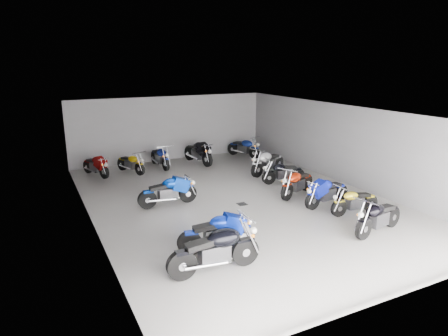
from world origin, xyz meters
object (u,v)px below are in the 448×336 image
(motorcycle_left_a, at_px, (216,250))
(motorcycle_right_a, at_px, (378,217))
(motorcycle_left_e, at_px, (169,191))
(motorcycle_right_f, at_px, (268,162))
(motorcycle_right_e, at_px, (283,172))
(motorcycle_back_c, at_px, (160,157))
(drain_grate, at_px, (242,204))
(motorcycle_right_b, at_px, (354,201))
(motorcycle_right_c, at_px, (326,192))
(motorcycle_right_d, at_px, (297,183))
(motorcycle_back_b, at_px, (131,163))
(motorcycle_back_d, at_px, (198,152))
(motorcycle_left_b, at_px, (218,233))
(motorcycle_back_a, at_px, (96,166))
(motorcycle_back_f, at_px, (244,148))

(motorcycle_left_a, bearing_deg, motorcycle_right_a, 90.52)
(motorcycle_left_e, xyz_separation_m, motorcycle_right_f, (5.26, 1.88, 0.03))
(motorcycle_right_e, height_order, motorcycle_back_c, motorcycle_back_c)
(drain_grate, distance_m, motorcycle_right_f, 4.17)
(motorcycle_right_b, relative_size, motorcycle_right_c, 0.90)
(drain_grate, relative_size, motorcycle_right_d, 0.16)
(motorcycle_back_b, bearing_deg, motorcycle_back_d, 160.92)
(motorcycle_left_b, distance_m, motorcycle_right_c, 5.06)
(motorcycle_back_c, bearing_deg, motorcycle_back_a, -0.19)
(motorcycle_left_a, bearing_deg, motorcycle_back_f, 149.10)
(motorcycle_left_a, bearing_deg, motorcycle_right_e, 135.09)
(motorcycle_back_f, bearing_deg, motorcycle_right_d, 55.86)
(drain_grate, distance_m, motorcycle_left_b, 3.66)
(motorcycle_right_c, distance_m, motorcycle_back_a, 9.89)
(motorcycle_left_a, height_order, motorcycle_right_a, motorcycle_left_a)
(motorcycle_right_a, relative_size, motorcycle_back_c, 1.00)
(motorcycle_right_a, height_order, motorcycle_right_b, motorcycle_right_a)
(motorcycle_left_b, xyz_separation_m, motorcycle_back_c, (1.27, 8.97, -0.00))
(motorcycle_back_d, distance_m, motorcycle_back_f, 2.70)
(motorcycle_back_a, height_order, motorcycle_back_f, motorcycle_back_f)
(motorcycle_right_b, height_order, motorcycle_back_f, motorcycle_back_f)
(motorcycle_right_a, relative_size, motorcycle_back_a, 1.14)
(motorcycle_back_f, bearing_deg, motorcycle_back_c, -21.29)
(motorcycle_back_a, relative_size, motorcycle_back_f, 0.93)
(motorcycle_right_d, bearing_deg, motorcycle_right_b, 169.98)
(motorcycle_left_a, relative_size, motorcycle_back_f, 1.20)
(drain_grate, relative_size, motorcycle_left_e, 0.15)
(motorcycle_right_d, bearing_deg, motorcycle_left_a, 102.48)
(motorcycle_left_b, xyz_separation_m, motorcycle_right_f, (5.21, 5.74, 0.03))
(motorcycle_right_b, height_order, motorcycle_right_f, motorcycle_right_f)
(motorcycle_right_c, height_order, motorcycle_right_e, motorcycle_right_c)
(motorcycle_right_e, bearing_deg, motorcycle_right_d, 171.84)
(motorcycle_left_b, bearing_deg, motorcycle_right_b, 102.61)
(drain_grate, bearing_deg, motorcycle_right_a, -58.62)
(motorcycle_right_f, bearing_deg, motorcycle_right_c, 154.20)
(motorcycle_right_c, xyz_separation_m, motorcycle_right_e, (0.17, 2.89, -0.04))
(drain_grate, relative_size, motorcycle_back_a, 0.17)
(motorcycle_right_b, xyz_separation_m, motorcycle_back_d, (-1.97, 8.48, 0.12))
(motorcycle_back_a, bearing_deg, motorcycle_right_a, 101.07)
(motorcycle_back_d, bearing_deg, motorcycle_left_e, 47.41)
(drain_grate, xyz_separation_m, motorcycle_back_d, (0.89, 6.04, 0.56))
(motorcycle_right_a, distance_m, motorcycle_right_c, 2.50)
(motorcycle_left_e, bearing_deg, motorcycle_right_a, 44.00)
(motorcycle_right_f, relative_size, motorcycle_back_f, 1.09)
(motorcycle_right_f, distance_m, motorcycle_back_a, 7.56)
(motorcycle_back_a, bearing_deg, motorcycle_left_b, 79.21)
(motorcycle_left_b, xyz_separation_m, motorcycle_back_d, (3.18, 8.84, 0.05))
(motorcycle_left_a, relative_size, motorcycle_right_e, 1.24)
(motorcycle_right_e, relative_size, motorcycle_back_c, 0.90)
(motorcycle_left_e, height_order, motorcycle_right_a, motorcycle_left_e)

